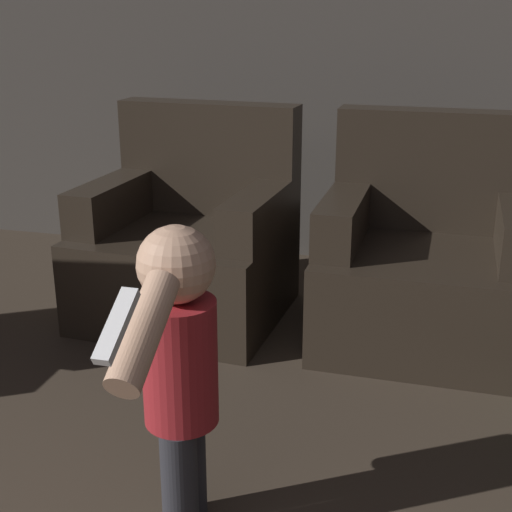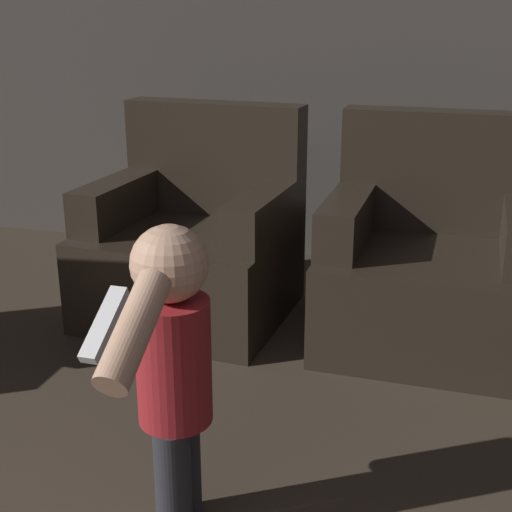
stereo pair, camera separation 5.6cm
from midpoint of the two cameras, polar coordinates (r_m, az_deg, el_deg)
The scene contains 4 objects.
wall_back at distance 3.91m, azimuth 3.87°, elevation 18.52°, with size 8.40×0.05×2.60m.
armchair_left at distance 3.27m, azimuth -5.78°, elevation 0.91°, with size 0.91×0.84×0.94m.
armchair_right at distance 3.08m, azimuth 12.92°, elevation -0.68°, with size 0.87×0.80×0.94m.
person_toddler at distance 1.80m, azimuth -7.09°, elevation -8.55°, with size 0.19×0.59×0.87m.
Camera 1 is at (0.72, 0.66, 1.35)m, focal length 50.00 mm.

